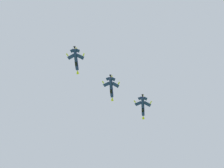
{
  "coord_description": "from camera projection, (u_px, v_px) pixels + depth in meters",
  "views": [
    {
      "loc": [
        -1.28,
        -7.68,
        1.99
      ],
      "look_at": [
        0.78,
        56.84,
        157.51
      ],
      "focal_mm": 47.27,
      "sensor_mm": 36.0,
      "label": 1
    }
  ],
  "objects": [
    {
      "name": "fighter_jet_lead",
      "position": [
        143.0,
        107.0,
        173.0
      ],
      "size": [
        10.34,
        15.97,
        4.49
      ],
      "rotation": [
        0.0,
        0.25,
        6.18
      ],
      "color": "navy"
    },
    {
      "name": "fighter_jet_left_wing",
      "position": [
        111.0,
        88.0,
        167.11
      ],
      "size": [
        10.2,
        15.97,
        4.71
      ],
      "rotation": [
        0.0,
        0.31,
        6.18
      ],
      "color": "navy"
    },
    {
      "name": "fighter_jet_right_wing",
      "position": [
        76.0,
        60.0,
        162.22
      ],
      "size": [
        10.46,
        15.97,
        4.38
      ],
      "rotation": [
        0.0,
        0.19,
        6.18
      ],
      "color": "navy"
    }
  ]
}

